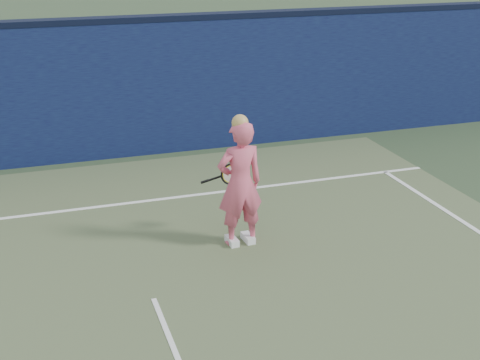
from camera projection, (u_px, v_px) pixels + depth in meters
name	position (u px, v px, depth m)	size (l,w,h in m)	color
ground	(173.00, 347.00, 6.97)	(80.00, 80.00, 0.00)	#2D4027
backstop_wall	(91.00, 93.00, 12.29)	(24.00, 0.40, 2.50)	#0C0E38
wall_cap	(85.00, 21.00, 11.83)	(24.00, 0.42, 0.10)	black
player	(240.00, 183.00, 8.95)	(0.67, 0.46, 1.84)	#DB5570
racket	(229.00, 175.00, 9.31)	(0.57, 0.15, 0.31)	black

